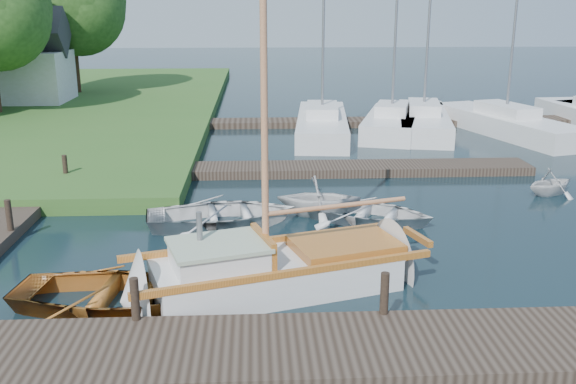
{
  "coord_description": "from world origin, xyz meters",
  "views": [
    {
      "loc": [
        -0.81,
        -15.59,
        5.72
      ],
      "look_at": [
        0.0,
        0.0,
        1.2
      ],
      "focal_mm": 40.0,
      "sensor_mm": 36.0,
      "label": 1
    }
  ],
  "objects_px": {
    "mooring_post_5": "(65,167)",
    "tender_d": "(551,180)",
    "sailboat": "(283,273)",
    "marina_boat_3": "(423,119)",
    "tender_a": "(222,211)",
    "mooring_post_1": "(135,299)",
    "tender_c": "(370,210)",
    "tender_b": "(319,194)",
    "mooring_post_4": "(9,215)",
    "mooring_post_2": "(384,293)",
    "marina_boat_2": "(392,121)",
    "house_c": "(21,64)",
    "marina_boat_1": "(322,123)",
    "dinghy": "(114,288)",
    "marina_boat_4": "(505,122)"
  },
  "relations": [
    {
      "from": "mooring_post_4",
      "to": "house_c",
      "type": "bearing_deg",
      "value": 107.65
    },
    {
      "from": "tender_a",
      "to": "marina_boat_4",
      "type": "xyz_separation_m",
      "value": [
        12.56,
        12.39,
        0.15
      ]
    },
    {
      "from": "tender_a",
      "to": "house_c",
      "type": "xyz_separation_m",
      "value": [
        -12.27,
        21.05,
        2.17
      ]
    },
    {
      "from": "mooring_post_1",
      "to": "tender_b",
      "type": "height_order",
      "value": "tender_b"
    },
    {
      "from": "sailboat",
      "to": "tender_d",
      "type": "bearing_deg",
      "value": 19.71
    },
    {
      "from": "house_c",
      "to": "mooring_post_5",
      "type": "bearing_deg",
      "value": -67.62
    },
    {
      "from": "dinghy",
      "to": "marina_boat_3",
      "type": "bearing_deg",
      "value": -23.37
    },
    {
      "from": "marina_boat_1",
      "to": "dinghy",
      "type": "bearing_deg",
      "value": 167.06
    },
    {
      "from": "mooring_post_2",
      "to": "marina_boat_4",
      "type": "xyz_separation_m",
      "value": [
        9.32,
        18.34,
        -0.13
      ]
    },
    {
      "from": "marina_boat_2",
      "to": "mooring_post_4",
      "type": "bearing_deg",
      "value": 154.33
    },
    {
      "from": "mooring_post_5",
      "to": "tender_c",
      "type": "bearing_deg",
      "value": -23.07
    },
    {
      "from": "sailboat",
      "to": "tender_b",
      "type": "bearing_deg",
      "value": 58.44
    },
    {
      "from": "marina_boat_2",
      "to": "tender_d",
      "type": "bearing_deg",
      "value": -147.72
    },
    {
      "from": "marina_boat_2",
      "to": "tender_b",
      "type": "bearing_deg",
      "value": 175.77
    },
    {
      "from": "sailboat",
      "to": "tender_b",
      "type": "height_order",
      "value": "sailboat"
    },
    {
      "from": "mooring_post_5",
      "to": "marina_boat_3",
      "type": "distance_m",
      "value": 16.98
    },
    {
      "from": "mooring_post_2",
      "to": "tender_b",
      "type": "relative_size",
      "value": 0.34
    },
    {
      "from": "sailboat",
      "to": "house_c",
      "type": "xyz_separation_m",
      "value": [
        -13.72,
        25.14,
        2.24
      ]
    },
    {
      "from": "sailboat",
      "to": "marina_boat_3",
      "type": "relative_size",
      "value": 0.9
    },
    {
      "from": "mooring_post_4",
      "to": "marina_boat_3",
      "type": "bearing_deg",
      "value": 45.2
    },
    {
      "from": "tender_d",
      "to": "tender_b",
      "type": "bearing_deg",
      "value": 77.21
    },
    {
      "from": "tender_a",
      "to": "tender_b",
      "type": "bearing_deg",
      "value": -82.18
    },
    {
      "from": "tender_d",
      "to": "tender_a",
      "type": "bearing_deg",
      "value": 78.1
    },
    {
      "from": "tender_c",
      "to": "tender_d",
      "type": "xyz_separation_m",
      "value": [
        6.18,
        2.4,
        0.12
      ]
    },
    {
      "from": "mooring_post_5",
      "to": "tender_d",
      "type": "xyz_separation_m",
      "value": [
        15.49,
        -1.56,
        -0.22
      ]
    },
    {
      "from": "tender_a",
      "to": "tender_d",
      "type": "xyz_separation_m",
      "value": [
        10.22,
        2.48,
        0.07
      ]
    },
    {
      "from": "mooring_post_1",
      "to": "tender_a",
      "type": "height_order",
      "value": "mooring_post_1"
    },
    {
      "from": "marina_boat_1",
      "to": "tender_c",
      "type": "bearing_deg",
      "value": -174.18
    },
    {
      "from": "marina_boat_2",
      "to": "marina_boat_3",
      "type": "height_order",
      "value": "marina_boat_2"
    },
    {
      "from": "mooring_post_5",
      "to": "sailboat",
      "type": "xyz_separation_m",
      "value": [
        6.72,
        -8.14,
        -0.36
      ]
    },
    {
      "from": "dinghy",
      "to": "tender_d",
      "type": "bearing_deg",
      "value": -51.46
    },
    {
      "from": "tender_c",
      "to": "marina_boat_3",
      "type": "xyz_separation_m",
      "value": [
        4.88,
        13.27,
        0.21
      ]
    },
    {
      "from": "tender_b",
      "to": "tender_d",
      "type": "relative_size",
      "value": 1.29
    },
    {
      "from": "marina_boat_1",
      "to": "marina_boat_3",
      "type": "distance_m",
      "value": 4.96
    },
    {
      "from": "mooring_post_1",
      "to": "marina_boat_1",
      "type": "distance_m",
      "value": 19.37
    },
    {
      "from": "mooring_post_1",
      "to": "tender_c",
      "type": "distance_m",
      "value": 8.05
    },
    {
      "from": "tender_b",
      "to": "marina_boat_1",
      "type": "xyz_separation_m",
      "value": [
        1.31,
        11.9,
        -0.06
      ]
    },
    {
      "from": "mooring_post_5",
      "to": "tender_d",
      "type": "relative_size",
      "value": 0.44
    },
    {
      "from": "mooring_post_4",
      "to": "marina_boat_4",
      "type": "height_order",
      "value": "marina_boat_4"
    },
    {
      "from": "mooring_post_2",
      "to": "mooring_post_4",
      "type": "bearing_deg",
      "value": 149.53
    },
    {
      "from": "marina_boat_2",
      "to": "house_c",
      "type": "distance_m",
      "value": 21.31
    },
    {
      "from": "tender_a",
      "to": "dinghy",
      "type": "bearing_deg",
      "value": 150.4
    },
    {
      "from": "mooring_post_5",
      "to": "marina_boat_2",
      "type": "relative_size",
      "value": 0.07
    },
    {
      "from": "marina_boat_3",
      "to": "marina_boat_4",
      "type": "relative_size",
      "value": 0.99
    },
    {
      "from": "tender_d",
      "to": "house_c",
      "type": "relative_size",
      "value": 0.35
    },
    {
      "from": "mooring_post_2",
      "to": "tender_a",
      "type": "relative_size",
      "value": 0.2
    },
    {
      "from": "marina_boat_1",
      "to": "marina_boat_3",
      "type": "relative_size",
      "value": 0.9
    },
    {
      "from": "sailboat",
      "to": "house_c",
      "type": "relative_size",
      "value": 1.86
    },
    {
      "from": "mooring_post_4",
      "to": "marina_boat_4",
      "type": "xyz_separation_m",
      "value": [
        17.82,
        13.34,
        -0.13
      ]
    },
    {
      "from": "mooring_post_2",
      "to": "marina_boat_2",
      "type": "relative_size",
      "value": 0.07
    }
  ]
}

